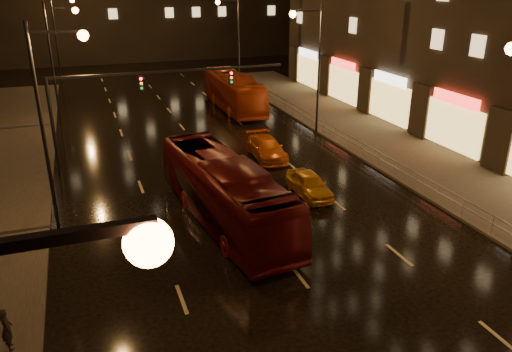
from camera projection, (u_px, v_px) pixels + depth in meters
The scene contains 9 objects.
ground at pixel (205, 157), 35.07m from camera, with size 140.00×140.00×0.00m, color black.
sidewalk_right at pixel (410, 156), 34.88m from camera, with size 7.00×70.00×0.15m, color #38332D.
traffic_signal at pixel (125, 95), 31.74m from camera, with size 15.31×0.32×6.20m.
railing_right at pixel (348, 138), 36.17m from camera, with size 0.05×56.00×1.00m.
bus_red at pixel (225, 191), 25.10m from camera, with size 2.85×12.19×3.40m, color #4E0B0D.
bus_curb at pixel (234, 91), 47.30m from camera, with size 2.83×12.09×3.37m, color #A53210.
taxi_near at pixel (309, 184), 28.60m from camera, with size 1.61×4.00×1.36m, color #C37D12.
taxi_far at pixel (267, 148), 34.62m from camera, with size 1.96×4.83×1.40m, color #D35C13.
pedestrian_a at pixel (7, 329), 16.44m from camera, with size 0.57×0.37×1.55m, color black.
Camera 1 is at (-7.75, -12.37, 11.69)m, focal length 35.00 mm.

